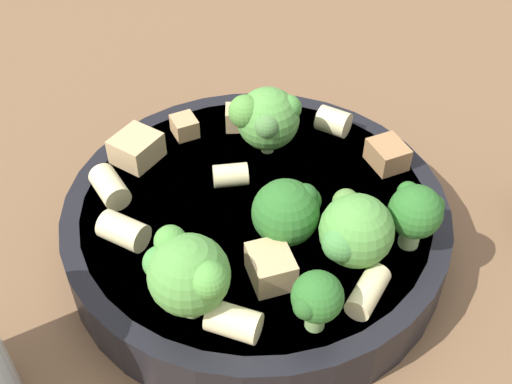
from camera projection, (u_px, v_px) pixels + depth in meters
name	position (u px, v px, depth m)	size (l,w,h in m)	color
ground_plane	(256.00, 244.00, 0.40)	(2.00, 2.00, 0.00)	brown
pasta_bowl	(256.00, 222.00, 0.39)	(0.23, 0.23, 0.04)	black
broccoli_floret_0	(316.00, 298.00, 0.30)	(0.03, 0.03, 0.04)	#84AD60
broccoli_floret_1	(188.00, 273.00, 0.30)	(0.04, 0.04, 0.05)	#9EC175
broccoli_floret_2	(354.00, 231.00, 0.33)	(0.04, 0.04, 0.04)	#93B766
broccoli_floret_3	(416.00, 212.00, 0.34)	(0.03, 0.03, 0.04)	#9EC175
broccoli_floret_4	(266.00, 118.00, 0.39)	(0.04, 0.05, 0.04)	#9EC175
broccoli_floret_5	(288.00, 212.00, 0.34)	(0.04, 0.04, 0.04)	#84AD60
rigatoni_0	(333.00, 121.00, 0.42)	(0.02, 0.02, 0.02)	beige
rigatoni_1	(368.00, 292.00, 0.32)	(0.01, 0.01, 0.03)	beige
rigatoni_2	(124.00, 231.00, 0.35)	(0.02, 0.02, 0.03)	beige
rigatoni_3	(110.00, 187.00, 0.37)	(0.02, 0.02, 0.03)	beige
rigatoni_4	(231.00, 175.00, 0.38)	(0.01, 0.01, 0.02)	beige
rigatoni_5	(234.00, 322.00, 0.31)	(0.02, 0.02, 0.03)	beige
chicken_chunk_0	(236.00, 118.00, 0.42)	(0.02, 0.02, 0.01)	tan
chicken_chunk_1	(387.00, 154.00, 0.40)	(0.02, 0.02, 0.02)	#A87A4C
chicken_chunk_2	(275.00, 266.00, 0.33)	(0.03, 0.02, 0.02)	tan
chicken_chunk_3	(185.00, 126.00, 0.42)	(0.02, 0.01, 0.01)	tan
chicken_chunk_4	(136.00, 148.00, 0.40)	(0.03, 0.02, 0.02)	tan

